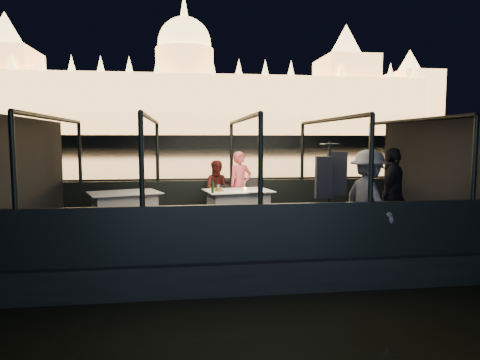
{
  "coord_description": "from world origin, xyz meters",
  "views": [
    {
      "loc": [
        -1.19,
        -8.49,
        2.4
      ],
      "look_at": [
        0.0,
        0.4,
        1.55
      ],
      "focal_mm": 32.0,
      "sensor_mm": 36.0,
      "label": 1
    }
  ],
  "objects": [
    {
      "name": "parliament_building",
      "position": [
        0.0,
        175.0,
        29.0
      ],
      "size": [
        220.0,
        32.0,
        60.0
      ],
      "primitive_type": null,
      "color": "#F2D18C",
      "rests_on": "embankment"
    },
    {
      "name": "wine_glass_empty",
      "position": [
        0.12,
        0.59,
        1.36
      ],
      "size": [
        0.06,
        0.06,
        0.17
      ],
      "primitive_type": null,
      "rotation": [
        0.0,
        0.0,
        0.01
      ],
      "color": "silver",
      "rests_on": "dining_table_central"
    },
    {
      "name": "river_water",
      "position": [
        0.0,
        80.0,
        0.0
      ],
      "size": [
        500.0,
        500.0,
        0.0
      ],
      "primitive_type": "plane",
      "color": "black",
      "rests_on": "ground"
    },
    {
      "name": "cabin_glass_port",
      "position": [
        0.0,
        2.0,
        2.1
      ],
      "size": [
        8.0,
        0.02,
        1.4
      ],
      "primitive_type": null,
      "color": "#99B2B2",
      "rests_on": "gunwale_port"
    },
    {
      "name": "chair_port_left",
      "position": [
        -0.26,
        1.46,
        0.95
      ],
      "size": [
        0.45,
        0.45,
        0.81
      ],
      "primitive_type": "cube",
      "rotation": [
        0.0,
        0.0,
        0.22
      ],
      "color": "black",
      "rests_on": "boat_deck"
    },
    {
      "name": "end_wall_aft",
      "position": [
        4.0,
        0.0,
        1.65
      ],
      "size": [
        0.02,
        4.0,
        2.3
      ],
      "primitive_type": null,
      "color": "black",
      "rests_on": "boat_deck"
    },
    {
      "name": "plate_near",
      "position": [
        0.29,
        0.56,
        1.27
      ],
      "size": [
        0.3,
        0.3,
        0.02
      ],
      "primitive_type": "cylinder",
      "rotation": [
        0.0,
        0.0,
        -0.2
      ],
      "color": "silver",
      "rests_on": "dining_table_central"
    },
    {
      "name": "plate_far",
      "position": [
        -0.28,
        0.96,
        1.27
      ],
      "size": [
        0.23,
        0.23,
        0.01
      ],
      "primitive_type": "cylinder",
      "rotation": [
        0.0,
        0.0,
        -0.05
      ],
      "color": "white",
      "rests_on": "dining_table_central"
    },
    {
      "name": "wine_bottle",
      "position": [
        -0.57,
        0.56,
        1.42
      ],
      "size": [
        0.07,
        0.07,
        0.29
      ],
      "primitive_type": "cylinder",
      "rotation": [
        0.0,
        0.0,
        -0.1
      ],
      "color": "#163C16",
      "rests_on": "dining_table_central"
    },
    {
      "name": "chair_port_right",
      "position": [
        0.39,
        1.43,
        0.95
      ],
      "size": [
        0.51,
        0.51,
        0.95
      ],
      "primitive_type": "cube",
      "rotation": [
        0.0,
        0.0,
        -0.16
      ],
      "color": "black",
      "rests_on": "boat_deck"
    },
    {
      "name": "bread_basket",
      "position": [
        -0.41,
        0.85,
        1.31
      ],
      "size": [
        0.23,
        0.23,
        0.07
      ],
      "primitive_type": "cylinder",
      "rotation": [
        0.0,
        0.0,
        0.36
      ],
      "color": "brown",
      "rests_on": "dining_table_central"
    },
    {
      "name": "amber_candle",
      "position": [
        0.16,
        0.74,
        1.31
      ],
      "size": [
        0.06,
        0.06,
        0.08
      ],
      "primitive_type": "cylinder",
      "rotation": [
        0.0,
        0.0,
        -0.09
      ],
      "color": "#F8963E",
      "rests_on": "dining_table_central"
    },
    {
      "name": "person_woman_coral",
      "position": [
        0.18,
        1.7,
        1.25
      ],
      "size": [
        0.68,
        0.57,
        1.62
      ],
      "primitive_type": "imported",
      "rotation": [
        0.0,
        0.0,
        0.37
      ],
      "color": "#EA5561",
      "rests_on": "boat_deck"
    },
    {
      "name": "boat_hull",
      "position": [
        0.0,
        0.0,
        0.0
      ],
      "size": [
        8.6,
        4.4,
        1.0
      ],
      "primitive_type": "cube",
      "color": "black",
      "rests_on": "river_water"
    },
    {
      "name": "end_wall_fore",
      "position": [
        -4.0,
        0.0,
        1.65
      ],
      "size": [
        0.02,
        4.0,
        2.3
      ],
      "primitive_type": null,
      "color": "black",
      "rests_on": "boat_deck"
    },
    {
      "name": "coat_stand",
      "position": [
        1.34,
        -1.34,
        1.4
      ],
      "size": [
        0.58,
        0.5,
        1.87
      ],
      "primitive_type": null,
      "rotation": [
        0.0,
        0.0,
        -0.18
      ],
      "color": "black",
      "rests_on": "boat_deck"
    },
    {
      "name": "canopy_ribs",
      "position": [
        0.0,
        0.0,
        1.65
      ],
      "size": [
        8.0,
        4.0,
        2.3
      ],
      "primitive_type": null,
      "color": "black",
      "rests_on": "boat_deck"
    },
    {
      "name": "gunwale_starboard",
      "position": [
        0.0,
        -2.0,
        0.95
      ],
      "size": [
        8.0,
        0.08,
        0.9
      ],
      "primitive_type": "cube",
      "color": "black",
      "rests_on": "boat_deck"
    },
    {
      "name": "wine_glass_white",
      "position": [
        -0.44,
        0.59,
        1.36
      ],
      "size": [
        0.06,
        0.06,
        0.17
      ],
      "primitive_type": null,
      "rotation": [
        0.0,
        0.0,
        0.06
      ],
      "color": "silver",
      "rests_on": "dining_table_central"
    },
    {
      "name": "cabin_glass_starboard",
      "position": [
        0.0,
        -2.0,
        2.1
      ],
      "size": [
        8.0,
        0.02,
        1.4
      ],
      "primitive_type": null,
      "color": "#99B2B2",
      "rests_on": "gunwale_starboard"
    },
    {
      "name": "embankment",
      "position": [
        0.0,
        210.0,
        1.0
      ],
      "size": [
        400.0,
        140.0,
        6.0
      ],
      "primitive_type": "cube",
      "color": "#423D33",
      "rests_on": "ground"
    },
    {
      "name": "dining_table_aft",
      "position": [
        -2.45,
        0.91,
        0.89
      ],
      "size": [
        1.72,
        1.48,
        0.77
      ],
      "primitive_type": "cube",
      "rotation": [
        0.0,
        0.0,
        0.34
      ],
      "color": "white",
      "rests_on": "boat_deck"
    },
    {
      "name": "dining_table_central",
      "position": [
        0.03,
        0.98,
        0.89
      ],
      "size": [
        1.61,
        1.28,
        0.77
      ],
      "primitive_type": "cube",
      "rotation": [
        0.0,
        0.0,
        0.17
      ],
      "color": "silver",
      "rests_on": "boat_deck"
    },
    {
      "name": "gunwale_port",
      "position": [
        0.0,
        2.0,
        0.95
      ],
      "size": [
        8.0,
        0.08,
        0.9
      ],
      "primitive_type": "cube",
      "color": "black",
      "rests_on": "boat_deck"
    },
    {
      "name": "passenger_dark",
      "position": [
        2.62,
        -1.14,
        1.35
      ],
      "size": [
        1.01,
        1.06,
        1.76
      ],
      "primitive_type": "imported",
      "rotation": [
        0.0,
        0.0,
        3.99
      ],
      "color": "black",
      "rests_on": "boat_deck"
    },
    {
      "name": "person_man_maroon",
      "position": [
        -0.36,
        1.7,
        1.25
      ],
      "size": [
        0.75,
        0.62,
        1.4
      ],
      "primitive_type": "imported",
      "rotation": [
        0.0,
        0.0,
        -0.15
      ],
      "color": "#441513",
      "rests_on": "boat_deck"
    },
    {
      "name": "boat_deck",
      "position": [
        0.0,
        0.0,
        0.48
      ],
      "size": [
        8.0,
        4.0,
        0.04
      ],
      "primitive_type": "cube",
      "color": "black",
      "rests_on": "boat_hull"
    },
    {
      "name": "cabin_roof_glass",
      "position": [
        0.0,
        0.0,
        2.8
      ],
      "size": [
        8.0,
        4.0,
        0.02
      ],
      "primitive_type": null,
      "color": "#99B2B2",
      "rests_on": "boat_deck"
    },
    {
      "name": "wine_glass_red",
      "position": [
        0.18,
        1.01,
        1.36
      ],
      "size": [
        0.08,
        0.08,
        0.19
      ],
      "primitive_type": null,
      "rotation": [
        0.0,
        0.0,
        -0.4
      ],
      "color": "silver",
      "rests_on": "dining_table_central"
    },
    {
      "name": "passenger_stripe",
      "position": [
        1.98,
        -1.55,
        1.35
      ],
      "size": [
        0.9,
        1.24,
        1.73
      ],
      "primitive_type": "imported",
      "rotation": [
        0.0,
        0.0,
        1.83
      ],
      "color": "silver",
      "rests_on": "boat_deck"
    }
  ]
}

